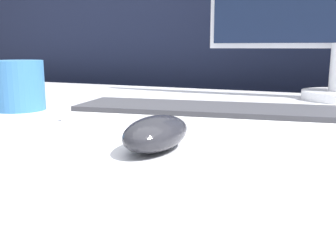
{
  "coord_description": "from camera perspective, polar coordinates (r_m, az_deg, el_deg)",
  "views": [
    {
      "loc": [
        0.19,
        -0.57,
        0.88
      ],
      "look_at": [
        0.01,
        -0.13,
        0.79
      ],
      "focal_mm": 42.0,
      "sensor_mm": 36.0,
      "label": 1
    }
  ],
  "objects": [
    {
      "name": "partition_panel",
      "position": [
        1.26,
        13.54,
        -4.4
      ],
      "size": [
        5.0,
        0.03,
        1.09
      ],
      "color": "black",
      "rests_on": "ground_plane"
    },
    {
      "name": "keyboard",
      "position": [
        0.63,
        6.17,
        1.78
      ],
      "size": [
        0.47,
        0.2,
        0.02
      ],
      "rotation": [
        0.0,
        0.0,
        0.14
      ],
      "color": "silver",
      "rests_on": "desk"
    },
    {
      "name": "mug",
      "position": [
        0.79,
        -21.04,
        5.51
      ],
      "size": [
        0.1,
        0.1,
        0.09
      ],
      "color": "teal",
      "rests_on": "desk"
    },
    {
      "name": "computer_mouse_near",
      "position": [
        0.45,
        -1.74,
        -1.05
      ],
      "size": [
        0.06,
        0.12,
        0.04
      ],
      "rotation": [
        0.0,
        0.0,
        0.0
      ],
      "color": "#232328",
      "rests_on": "desk"
    }
  ]
}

